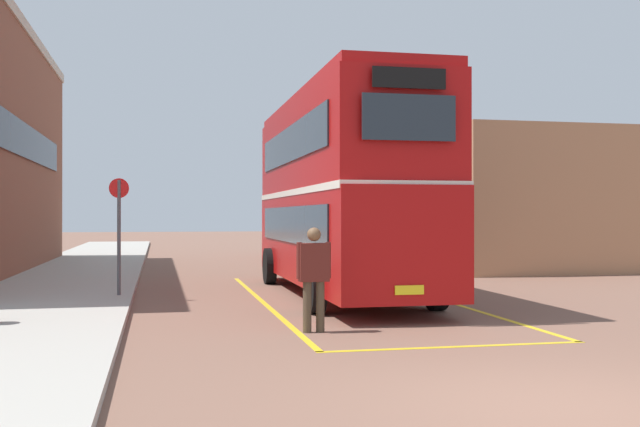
# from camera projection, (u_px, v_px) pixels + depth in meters

# --- Properties ---
(ground_plane) EXTENTS (135.60, 135.60, 0.00)m
(ground_plane) POSITION_uv_depth(u_px,v_px,m) (298.00, 282.00, 21.41)
(ground_plane) COLOR brown
(sidewalk_left) EXTENTS (4.00, 57.60, 0.14)m
(sidewalk_left) POSITION_uv_depth(u_px,v_px,m) (72.00, 276.00, 22.36)
(sidewalk_left) COLOR #A39E93
(sidewalk_left) RESTS_ON ground
(depot_building_right) EXTENTS (6.17, 12.50, 4.87)m
(depot_building_right) POSITION_uv_depth(u_px,v_px,m) (479.00, 202.00, 29.45)
(depot_building_right) COLOR #AD7A56
(depot_building_right) RESTS_ON ground
(double_decker_bus) EXTENTS (2.82, 10.43, 4.75)m
(double_decker_bus) POSITION_uv_depth(u_px,v_px,m) (339.00, 191.00, 17.81)
(double_decker_bus) COLOR black
(double_decker_bus) RESTS_ON ground
(single_deck_bus) EXTENTS (3.01, 8.77, 3.02)m
(single_deck_bus) POSITION_uv_depth(u_px,v_px,m) (338.00, 222.00, 32.85)
(single_deck_bus) COLOR black
(single_deck_bus) RESTS_ON ground
(pedestrian_boarding) EXTENTS (0.58, 0.25, 1.72)m
(pedestrian_boarding) POSITION_uv_depth(u_px,v_px,m) (314.00, 272.00, 12.10)
(pedestrian_boarding) COLOR #473828
(pedestrian_boarding) RESTS_ON ground
(bus_stop_sign) EXTENTS (0.43, 0.14, 2.60)m
(bus_stop_sign) POSITION_uv_depth(u_px,v_px,m) (119.00, 225.00, 16.51)
(bus_stop_sign) COLOR #4C4C51
(bus_stop_sign) RESTS_ON sidewalk_left
(bay_marking_yellow) EXTENTS (4.22, 12.43, 0.01)m
(bay_marking_yellow) POSITION_uv_depth(u_px,v_px,m) (360.00, 304.00, 15.93)
(bay_marking_yellow) COLOR gold
(bay_marking_yellow) RESTS_ON ground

